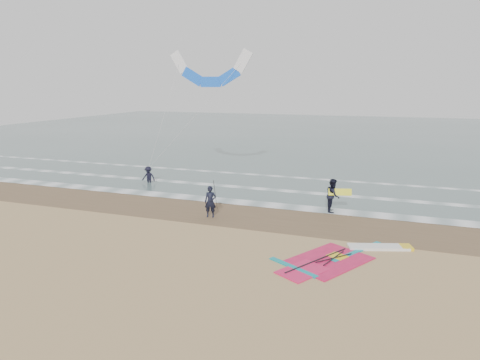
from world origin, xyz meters
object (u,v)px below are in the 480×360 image
(surf_kite, at_px, (210,72))
(windsurf_rig, at_px, (343,257))
(person_standing, at_px, (210,202))
(person_walking, at_px, (333,195))
(person_wading, at_px, (148,172))

(surf_kite, bearing_deg, windsurf_rig, -47.22)
(person_standing, xyz_separation_m, person_walking, (6.23, 3.28, 0.09))
(person_wading, distance_m, surf_kite, 8.71)
(person_standing, relative_size, person_walking, 0.91)
(windsurf_rig, height_order, person_standing, person_standing)
(windsurf_rig, distance_m, person_standing, 8.35)
(person_walking, bearing_deg, surf_kite, 52.67)
(person_walking, relative_size, person_wading, 1.21)
(person_wading, bearing_deg, surf_kite, 29.85)
(person_walking, bearing_deg, windsurf_rig, -176.82)
(person_walking, bearing_deg, person_standing, 109.49)
(windsurf_rig, bearing_deg, person_wading, 147.90)
(person_standing, relative_size, surf_kite, 0.20)
(person_walking, xyz_separation_m, surf_kite, (-9.91, 5.50, 7.12))
(windsurf_rig, bearing_deg, surf_kite, 132.78)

